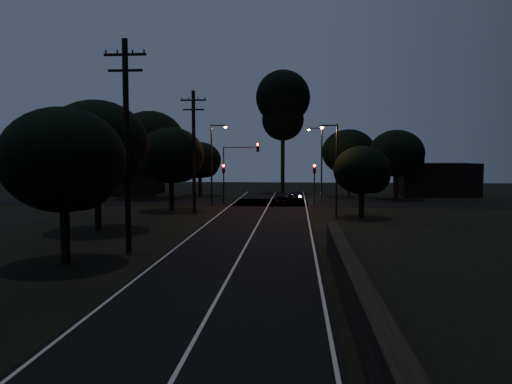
{
  "coord_description": "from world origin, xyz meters",
  "views": [
    {
      "loc": [
        2.77,
        -10.3,
        5.13
      ],
      "look_at": [
        0.0,
        24.0,
        2.5
      ],
      "focal_mm": 35.0,
      "sensor_mm": 36.0,
      "label": 1
    }
  ],
  "objects": [
    {
      "name": "car",
      "position": [
        1.95,
        41.3,
        0.62
      ],
      "size": [
        2.8,
        3.92,
        1.24
      ],
      "primitive_type": "imported",
      "rotation": [
        0.0,
        0.0,
        2.73
      ],
      "color": "black",
      "rests_on": "ground"
    },
    {
      "name": "streetlight_b",
      "position": [
        5.31,
        44.0,
        4.64
      ],
      "size": [
        1.66,
        0.26,
        8.0
      ],
      "color": "black",
      "rests_on": "ground"
    },
    {
      "name": "utility_pole_mid",
      "position": [
        -6.0,
        15.0,
        5.74
      ],
      "size": [
        2.2,
        0.3,
        11.0
      ],
      "color": "black",
      "rests_on": "ground"
    },
    {
      "name": "tree_far_w",
      "position": [
        -13.72,
        45.84,
        6.53
      ],
      "size": [
        7.88,
        7.88,
        10.05
      ],
      "color": "black",
      "rests_on": "ground"
    },
    {
      "name": "tree_left_c",
      "position": [
        -10.26,
        21.86,
        5.63
      ],
      "size": [
        6.89,
        6.89,
        8.7
      ],
      "color": "black",
      "rests_on": "ground"
    },
    {
      "name": "tree_far_e",
      "position": [
        14.22,
        46.88,
        5.08
      ],
      "size": [
        6.18,
        6.18,
        7.84
      ],
      "color": "black",
      "rests_on": "ground"
    },
    {
      "name": "signal_mast",
      "position": [
        -2.91,
        39.99,
        4.34
      ],
      "size": [
        3.7,
        0.35,
        6.25
      ],
      "color": "black",
      "rests_on": "ground"
    },
    {
      "name": "streetlight_c",
      "position": [
        5.83,
        30.0,
        4.35
      ],
      "size": [
        1.46,
        0.26,
        7.5
      ],
      "color": "black",
      "rests_on": "ground"
    },
    {
      "name": "building_left",
      "position": [
        -20.0,
        52.0,
        2.2
      ],
      "size": [
        10.0,
        8.0,
        4.4
      ],
      "primitive_type": "cube",
      "color": "black",
      "rests_on": "ground"
    },
    {
      "name": "building_right",
      "position": [
        20.0,
        53.0,
        2.0
      ],
      "size": [
        9.0,
        7.0,
        4.0
      ],
      "primitive_type": "cube",
      "color": "black",
      "rests_on": "ground"
    },
    {
      "name": "tree_left_d",
      "position": [
        -8.29,
        33.88,
        4.88
      ],
      "size": [
        5.94,
        5.94,
        7.53
      ],
      "color": "black",
      "rests_on": "ground"
    },
    {
      "name": "tree_far_nw",
      "position": [
        -8.82,
        49.89,
        4.27
      ],
      "size": [
        5.21,
        5.21,
        6.6
      ],
      "color": "black",
      "rests_on": "ground"
    },
    {
      "name": "utility_pole_far",
      "position": [
        -6.0,
        32.0,
        5.48
      ],
      "size": [
        2.2,
        0.3,
        10.5
      ],
      "color": "black",
      "rests_on": "ground"
    },
    {
      "name": "road_surface",
      "position": [
        0.0,
        31.12,
        0.01
      ],
      "size": [
        60.0,
        70.0,
        0.03
      ],
      "color": "black",
      "rests_on": "ground"
    },
    {
      "name": "signal_left",
      "position": [
        -4.6,
        39.99,
        2.84
      ],
      "size": [
        0.28,
        0.35,
        4.1
      ],
      "color": "black",
      "rests_on": "ground"
    },
    {
      "name": "streetlight_a",
      "position": [
        -5.31,
        38.0,
        4.64
      ],
      "size": [
        1.66,
        0.26,
        8.0
      ],
      "color": "black",
      "rests_on": "ground"
    },
    {
      "name": "tree_left_b",
      "position": [
        -7.8,
        11.88,
        4.74
      ],
      "size": [
        5.74,
        5.74,
        7.3
      ],
      "color": "black",
      "rests_on": "ground"
    },
    {
      "name": "tree_right_a",
      "position": [
        8.16,
        29.91,
        3.75
      ],
      "size": [
        4.55,
        4.55,
        5.79
      ],
      "color": "black",
      "rests_on": "ground"
    },
    {
      "name": "signal_right",
      "position": [
        4.6,
        39.99,
        2.84
      ],
      "size": [
        0.28,
        0.35,
        4.1
      ],
      "color": "black",
      "rests_on": "ground"
    },
    {
      "name": "tree_far_ne",
      "position": [
        9.23,
        49.87,
        5.22
      ],
      "size": [
        6.38,
        6.38,
        8.06
      ],
      "color": "black",
      "rests_on": "ground"
    },
    {
      "name": "retaining_wall",
      "position": [
        7.74,
        3.0,
        0.62
      ],
      "size": [
        6.93,
        26.0,
        1.6
      ],
      "color": "black",
      "rests_on": "ground"
    },
    {
      "name": "tall_pine",
      "position": [
        1.0,
        55.0,
        11.52
      ],
      "size": [
        7.03,
        7.03,
        15.97
      ],
      "color": "black",
      "rests_on": "ground"
    }
  ]
}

